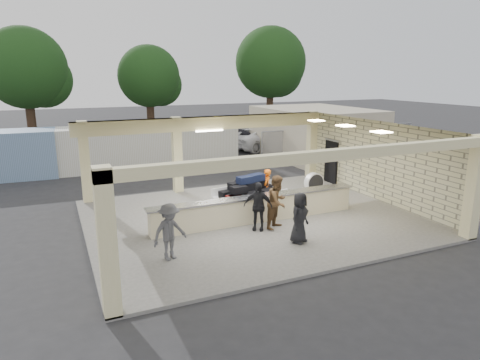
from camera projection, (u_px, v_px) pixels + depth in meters
name	position (u px, v px, depth m)	size (l,w,h in m)	color
ground	(251.00, 219.00, 16.39)	(120.00, 120.00, 0.00)	#27272A
pavilion	(249.00, 181.00, 16.73)	(12.01, 10.00, 3.55)	#615F5A
baggage_counter	(257.00, 209.00, 15.80)	(8.20, 0.58, 0.98)	beige
luggage_cart	(248.00, 193.00, 16.69)	(2.76, 1.94, 1.50)	white
drum_fan	(314.00, 183.00, 19.36)	(0.90, 0.49, 0.99)	white
baggage_handler	(266.00, 189.00, 17.32)	(0.59, 0.32, 1.61)	#E3590B
passenger_a	(277.00, 202.00, 15.02)	(0.93, 0.41, 1.91)	brown
passenger_b	(258.00, 206.00, 14.84)	(1.01, 0.37, 1.72)	black
passenger_c	(170.00, 232.00, 12.46)	(1.11, 0.39, 1.72)	#525257
passenger_d	(299.00, 218.00, 13.75)	(0.82, 0.33, 1.67)	black
car_white_a	(265.00, 138.00, 31.55)	(2.64, 5.57, 1.59)	white
car_white_b	(329.00, 135.00, 33.67)	(1.71, 4.60, 1.45)	white
car_dark	(240.00, 138.00, 31.69)	(1.66, 4.70, 1.57)	black
container_white	(142.00, 146.00, 25.41)	(11.52, 2.30, 2.50)	silver
fence	(342.00, 141.00, 28.45)	(12.06, 0.06, 2.03)	gray
tree_left	(30.00, 71.00, 33.41)	(6.60, 6.30, 9.00)	#382619
tree_mid	(152.00, 79.00, 39.28)	(6.00, 5.60, 8.00)	#382619
tree_right	(272.00, 65.00, 42.83)	(7.20, 7.00, 10.00)	#382619
adjacent_building	(315.00, 132.00, 28.61)	(6.00, 8.00, 3.20)	beige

